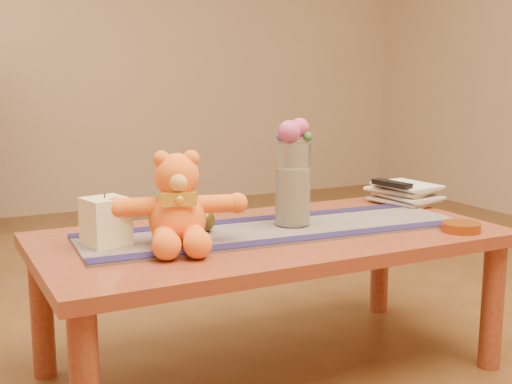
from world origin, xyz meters
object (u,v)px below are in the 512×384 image
tv_remote (392,184)px  glass_vase (293,184)px  amber_dish (461,227)px  teddy_bear (177,200)px  book_bottom (389,204)px  bronze_ball (203,221)px  pillar_candle (106,221)px

tv_remote → glass_vase: bearing=-175.1°
amber_dish → teddy_bear: bearing=164.7°
teddy_bear → glass_vase: size_ratio=1.41×
book_bottom → amber_dish: (-0.04, -0.41, 0.00)m
glass_vase → teddy_bear: bearing=-172.4°
book_bottom → tv_remote: bearing=-93.0°
bronze_ball → book_bottom: 0.77m
pillar_candle → amber_dish: 1.07m
book_bottom → bronze_ball: bearing=175.0°
pillar_candle → glass_vase: bearing=-2.5°
pillar_candle → bronze_ball: size_ratio=1.84×
tv_remote → pillar_candle: bearing=176.0°
tv_remote → teddy_bear: bearing=-178.0°
glass_vase → book_bottom: size_ratio=1.17×
book_bottom → amber_dish: bearing=-108.1°
teddy_bear → tv_remote: size_ratio=2.29×
bronze_ball → tv_remote: size_ratio=0.45×
glass_vase → tv_remote: (0.48, 0.12, -0.05)m
glass_vase → bronze_ball: (-0.29, 0.03, -0.09)m
bronze_ball → amber_dish: (0.72, -0.32, -0.03)m
bronze_ball → amber_dish: bearing=-23.7°
pillar_candle → tv_remote: bearing=5.0°
pillar_candle → book_bottom: size_ratio=0.59×
glass_vase → amber_dish: bearing=-33.0°
glass_vase → book_bottom: (0.48, 0.13, -0.13)m
teddy_bear → pillar_candle: 0.21m
bronze_ball → amber_dish: bronze_ball is taller
teddy_bear → amber_dish: (0.84, -0.23, -0.12)m
glass_vase → tv_remote: 0.50m
glass_vase → book_bottom: bearing=15.1°
pillar_candle → book_bottom: bearing=5.5°
pillar_candle → amber_dish: size_ratio=1.11×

